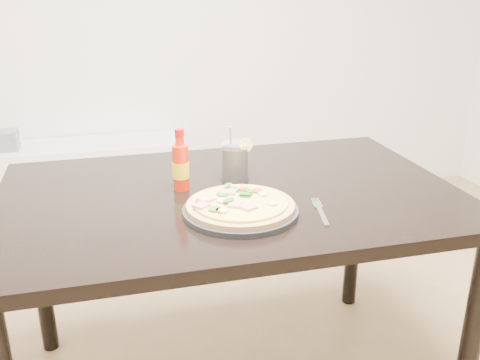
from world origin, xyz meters
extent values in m
cube|color=black|center=(-0.16, 0.55, 0.73)|extent=(1.40, 0.90, 0.04)
cylinder|color=black|center=(0.48, 0.16, 0.35)|extent=(0.06, 0.06, 0.71)
cylinder|color=black|center=(-0.80, 0.94, 0.35)|extent=(0.06, 0.06, 0.71)
cylinder|color=black|center=(0.48, 0.94, 0.35)|extent=(0.06, 0.06, 0.71)
cylinder|color=#232326|center=(-0.17, 0.38, 0.76)|extent=(0.32, 0.32, 0.02)
cylinder|color=tan|center=(-0.17, 0.38, 0.77)|extent=(0.30, 0.30, 0.01)
cylinder|color=#D3BF5B|center=(-0.17, 0.38, 0.78)|extent=(0.26, 0.26, 0.01)
cube|color=tan|center=(-0.19, 0.44, 0.79)|extent=(0.05, 0.05, 0.01)
cube|color=tan|center=(-0.29, 0.37, 0.79)|extent=(0.05, 0.05, 0.01)
cube|color=tan|center=(-0.26, 0.41, 0.79)|extent=(0.05, 0.05, 0.01)
cube|color=tan|center=(-0.20, 0.35, 0.79)|extent=(0.05, 0.05, 0.01)
cube|color=tan|center=(-0.16, 0.32, 0.79)|extent=(0.05, 0.05, 0.01)
cylinder|color=red|center=(-0.14, 0.45, 0.79)|extent=(0.03, 0.03, 0.01)
cylinder|color=red|center=(-0.11, 0.43, 0.79)|extent=(0.03, 0.03, 0.01)
cylinder|color=red|center=(-0.28, 0.39, 0.79)|extent=(0.03, 0.03, 0.01)
cylinder|color=red|center=(-0.24, 0.32, 0.79)|extent=(0.03, 0.03, 0.01)
cylinder|color=#347627|center=(-0.21, 0.43, 0.79)|extent=(0.03, 0.03, 0.01)
cylinder|color=#347627|center=(-0.26, 0.33, 0.79)|extent=(0.03, 0.03, 0.01)
cylinder|color=#347627|center=(-0.17, 0.46, 0.79)|extent=(0.03, 0.03, 0.01)
cylinder|color=#347627|center=(-0.15, 0.41, 0.79)|extent=(0.03, 0.03, 0.01)
ellipsoid|color=#EEE8CE|center=(-0.24, 0.32, 0.79)|extent=(0.03, 0.03, 0.01)
ellipsoid|color=#EEE8CE|center=(-0.23, 0.38, 0.79)|extent=(0.03, 0.03, 0.01)
ellipsoid|color=#EEE8CE|center=(-0.27, 0.40, 0.79)|extent=(0.03, 0.03, 0.01)
ellipsoid|color=#EEE8CE|center=(-0.10, 0.40, 0.79)|extent=(0.03, 0.03, 0.01)
ellipsoid|color=#EEE8CE|center=(-0.09, 0.33, 0.79)|extent=(0.03, 0.03, 0.01)
ellipsoid|color=#2A6718|center=(-0.14, 0.43, 0.80)|extent=(0.03, 0.05, 0.00)
ellipsoid|color=#2A6718|center=(-0.21, 0.37, 0.80)|extent=(0.05, 0.04, 0.00)
ellipsoid|color=#2A6718|center=(-0.15, 0.41, 0.80)|extent=(0.05, 0.04, 0.00)
ellipsoid|color=#2A6718|center=(-0.18, 0.48, 0.80)|extent=(0.04, 0.04, 0.00)
cylinder|color=red|center=(-0.30, 0.60, 0.82)|extent=(0.06, 0.06, 0.14)
cylinder|color=yellow|center=(-0.30, 0.60, 0.81)|extent=(0.05, 0.05, 0.05)
cylinder|color=red|center=(-0.30, 0.60, 0.91)|extent=(0.03, 0.03, 0.03)
cylinder|color=red|center=(-0.30, 0.60, 0.93)|extent=(0.03, 0.03, 0.02)
cylinder|color=black|center=(-0.12, 0.65, 0.80)|extent=(0.09, 0.09, 0.11)
cylinder|color=silver|center=(-0.12, 0.65, 0.81)|extent=(0.09, 0.09, 0.12)
cylinder|color=#F2E059|center=(-0.09, 0.63, 0.87)|extent=(0.04, 0.01, 0.04)
cylinder|color=#B2B2B7|center=(-0.13, 0.66, 0.85)|extent=(0.03, 0.06, 0.17)
cube|color=silver|center=(0.04, 0.29, 0.75)|extent=(0.04, 0.12, 0.00)
cube|color=silver|center=(0.06, 0.37, 0.75)|extent=(0.03, 0.04, 0.00)
cube|color=silver|center=(0.05, 0.40, 0.75)|extent=(0.01, 0.03, 0.00)
cube|color=silver|center=(0.06, 0.40, 0.75)|extent=(0.01, 0.03, 0.00)
cube|color=silver|center=(0.07, 0.40, 0.75)|extent=(0.01, 0.03, 0.00)
cube|color=silver|center=(0.07, 0.40, 0.75)|extent=(0.01, 0.03, 0.00)
cube|color=white|center=(-0.80, 2.07, 0.25)|extent=(1.40, 0.34, 0.50)
cube|color=slate|center=(-1.05, 2.05, 0.51)|extent=(0.14, 0.12, 0.01)
cube|color=slate|center=(-1.05, 2.05, 0.52)|extent=(0.14, 0.12, 0.01)
cube|color=slate|center=(-1.05, 2.05, 0.53)|extent=(0.14, 0.12, 0.01)
cube|color=slate|center=(-1.05, 2.05, 0.54)|extent=(0.14, 0.12, 0.01)
cube|color=slate|center=(-1.05, 2.05, 0.55)|extent=(0.14, 0.12, 0.01)
cube|color=slate|center=(-1.05, 2.05, 0.56)|extent=(0.14, 0.12, 0.01)
cube|color=slate|center=(-1.05, 2.05, 0.57)|extent=(0.14, 0.12, 0.01)
cube|color=slate|center=(-1.05, 2.05, 0.58)|extent=(0.14, 0.12, 0.01)
cube|color=slate|center=(-1.05, 2.05, 0.59)|extent=(0.14, 0.12, 0.01)
cube|color=slate|center=(-1.05, 2.05, 0.60)|extent=(0.14, 0.12, 0.01)
camera|label=1|loc=(-0.52, -0.94, 1.36)|focal=40.00mm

